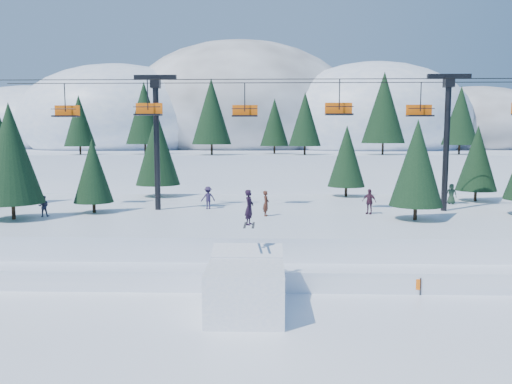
{
  "coord_description": "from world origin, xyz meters",
  "views": [
    {
      "loc": [
        -0.35,
        -20.14,
        8.03
      ],
      "look_at": [
        -1.06,
        6.0,
        5.2
      ],
      "focal_mm": 35.0,
      "sensor_mm": 36.0,
      "label": 1
    }
  ],
  "objects_px": {
    "chairlift": "(297,121)",
    "banner_near": "(392,282)",
    "jump_kicker": "(246,286)",
    "banner_far": "(480,275)"
  },
  "relations": [
    {
      "from": "jump_kicker",
      "to": "chairlift",
      "type": "distance_m",
      "value": 18.14
    },
    {
      "from": "chairlift",
      "to": "banner_far",
      "type": "distance_m",
      "value": 17.11
    },
    {
      "from": "jump_kicker",
      "to": "banner_near",
      "type": "bearing_deg",
      "value": 23.65
    },
    {
      "from": "banner_near",
      "to": "banner_far",
      "type": "relative_size",
      "value": 0.99
    },
    {
      "from": "banner_near",
      "to": "banner_far",
      "type": "distance_m",
      "value": 5.37
    },
    {
      "from": "chairlift",
      "to": "banner_near",
      "type": "bearing_deg",
      "value": -71.05
    },
    {
      "from": "jump_kicker",
      "to": "banner_far",
      "type": "relative_size",
      "value": 2.02
    },
    {
      "from": "chairlift",
      "to": "banner_near",
      "type": "relative_size",
      "value": 16.87
    },
    {
      "from": "jump_kicker",
      "to": "banner_far",
      "type": "height_order",
      "value": "jump_kicker"
    },
    {
      "from": "banner_far",
      "to": "banner_near",
      "type": "bearing_deg",
      "value": -164.02
    }
  ]
}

